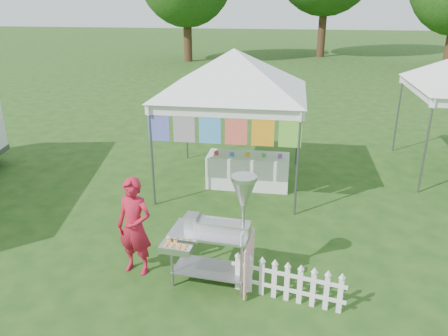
# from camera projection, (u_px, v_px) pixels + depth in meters

# --- Properties ---
(ground) EXTENTS (120.00, 120.00, 0.00)m
(ground) POSITION_uv_depth(u_px,v_px,m) (202.00, 268.00, 6.86)
(ground) COLOR #1C4012
(ground) RESTS_ON ground
(canopy_main) EXTENTS (4.24, 4.24, 3.45)m
(canopy_main) POSITION_uv_depth(u_px,v_px,m) (234.00, 49.00, 9.00)
(canopy_main) COLOR #59595E
(canopy_main) RESTS_ON ground
(donut_cart) EXTENTS (1.30, 0.81, 1.73)m
(donut_cart) POSITION_uv_depth(u_px,v_px,m) (222.00, 223.00, 6.10)
(donut_cart) COLOR gray
(donut_cart) RESTS_ON ground
(vendor) EXTENTS (0.62, 0.47, 1.54)m
(vendor) POSITION_uv_depth(u_px,v_px,m) (135.00, 227.00, 6.52)
(vendor) COLOR #AD152B
(vendor) RESTS_ON ground
(picket_fence) EXTENTS (1.59, 0.36, 0.56)m
(picket_fence) POSITION_uv_depth(u_px,v_px,m) (287.00, 283.00, 6.02)
(picket_fence) COLOR white
(picket_fence) RESTS_ON ground
(display_table) EXTENTS (1.80, 0.70, 0.74)m
(display_table) POSITION_uv_depth(u_px,v_px,m) (248.00, 171.00, 9.75)
(display_table) COLOR white
(display_table) RESTS_ON ground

